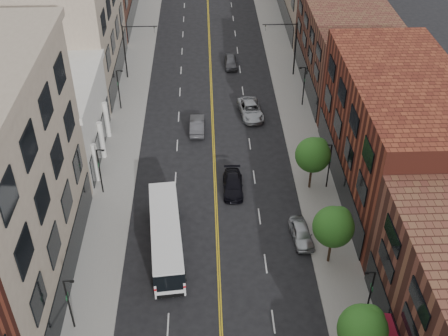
{
  "coord_description": "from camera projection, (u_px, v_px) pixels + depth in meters",
  "views": [
    {
      "loc": [
        -0.78,
        -18.99,
        34.91
      ],
      "look_at": [
        0.73,
        20.97,
        5.0
      ],
      "focal_mm": 45.0,
      "sensor_mm": 36.0,
      "label": 1
    }
  ],
  "objects": [
    {
      "name": "lamp_r_2",
      "position": [
        329.0,
        164.0,
        53.89
      ],
      "size": [
        0.81,
        0.55,
        5.05
      ],
      "color": "black",
      "rests_on": "sidewalk_right"
    },
    {
      "name": "tree_r_3",
      "position": [
        314.0,
        154.0,
        53.2
      ],
      "size": [
        3.4,
        3.4,
        5.59
      ],
      "color": "black",
      "rests_on": "sidewalk_right"
    },
    {
      "name": "signal_mast_left",
      "position": [
        130.0,
        45.0,
        71.45
      ],
      "size": [
        4.49,
        0.18,
        7.2
      ],
      "color": "black",
      "rests_on": "sidewalk_left"
    },
    {
      "name": "lamp_r_3",
      "position": [
        304.0,
        84.0,
        66.69
      ],
      "size": [
        0.81,
        0.55,
        5.05
      ],
      "color": "black",
      "rests_on": "sidewalk_right"
    },
    {
      "name": "car_lane_a",
      "position": [
        233.0,
        184.0,
        54.97
      ],
      "size": [
        1.99,
        4.77,
        1.38
      ],
      "primitive_type": "imported",
      "rotation": [
        0.0,
        0.0,
        -0.01
      ],
      "color": "black",
      "rests_on": "ground"
    },
    {
      "name": "lamp_r_1",
      "position": [
        370.0,
        293.0,
        41.08
      ],
      "size": [
        0.81,
        0.55,
        5.05
      ],
      "color": "black",
      "rests_on": "sidewalk_right"
    },
    {
      "name": "signal_mast_right",
      "position": [
        290.0,
        43.0,
        72.07
      ],
      "size": [
        4.49,
        0.18,
        7.2
      ],
      "color": "black",
      "rests_on": "sidewalk_right"
    },
    {
      "name": "bldg_r_far_a",
      "position": [
        347.0,
        49.0,
        69.66
      ],
      "size": [
        10.0,
        20.0,
        10.0
      ],
      "primitive_type": "cube",
      "color": "brown",
      "rests_on": "ground"
    },
    {
      "name": "sidewalk_right",
      "position": [
        300.0,
        127.0,
        64.39
      ],
      "size": [
        4.0,
        110.0,
        0.15
      ],
      "primitive_type": "cube",
      "color": "gray",
      "rests_on": "ground"
    },
    {
      "name": "tree_r_2",
      "position": [
        334.0,
        225.0,
        45.2
      ],
      "size": [
        3.4,
        3.4,
        5.59
      ],
      "color": "black",
      "rests_on": "sidewalk_right"
    },
    {
      "name": "bldg_r_mid",
      "position": [
        397.0,
        136.0,
        52.26
      ],
      "size": [
        10.0,
        22.0,
        12.0
      ],
      "primitive_type": "cube",
      "color": "#582117",
      "rests_on": "ground"
    },
    {
      "name": "car_lane_c",
      "position": [
        231.0,
        62.0,
        76.54
      ],
      "size": [
        1.7,
        4.18,
        1.42
      ],
      "primitive_type": "imported",
      "rotation": [
        0.0,
        0.0,
        0.0
      ],
      "color": "#4B4B50",
      "rests_on": "ground"
    },
    {
      "name": "tree_r_1",
      "position": [
        364.0,
        328.0,
        37.2
      ],
      "size": [
        3.4,
        3.4,
        5.59
      ],
      "color": "black",
      "rests_on": "sidewalk_right"
    },
    {
      "name": "lamp_l_1",
      "position": [
        69.0,
        302.0,
        40.42
      ],
      "size": [
        0.81,
        0.55,
        5.05
      ],
      "color": "black",
      "rests_on": "sidewalk_left"
    },
    {
      "name": "bldg_l_far_a",
      "position": [
        71.0,
        13.0,
        68.63
      ],
      "size": [
        10.0,
        20.0,
        18.0
      ],
      "primitive_type": "cube",
      "color": "gray",
      "rests_on": "ground"
    },
    {
      "name": "car_lane_b",
      "position": [
        251.0,
        110.0,
        66.21
      ],
      "size": [
        3.22,
        5.83,
        1.54
      ],
      "primitive_type": "imported",
      "rotation": [
        0.0,
        0.0,
        0.12
      ],
      "color": "#A1A4A9",
      "rests_on": "ground"
    },
    {
      "name": "bldg_l_white",
      "position": [
        49.0,
        122.0,
        58.02
      ],
      "size": [
        10.0,
        14.0,
        8.0
      ],
      "primitive_type": "cube",
      "color": "silver",
      "rests_on": "ground"
    },
    {
      "name": "sidewalk_left",
      "position": [
        125.0,
        131.0,
        63.79
      ],
      "size": [
        4.0,
        110.0,
        0.15
      ],
      "primitive_type": "cube",
      "color": "gray",
      "rests_on": "ground"
    },
    {
      "name": "lamp_l_2",
      "position": [
        100.0,
        169.0,
        53.22
      ],
      "size": [
        0.81,
        0.55,
        5.05
      ],
      "color": "black",
      "rests_on": "sidewalk_left"
    },
    {
      "name": "car_parked_far",
      "position": [
        301.0,
        233.0,
        49.39
      ],
      "size": [
        2.05,
        4.31,
        1.42
      ],
      "primitive_type": "imported",
      "rotation": [
        0.0,
        0.0,
        0.09
      ],
      "color": "#B3B7BB",
      "rests_on": "ground"
    },
    {
      "name": "lamp_l_3",
      "position": [
        119.0,
        87.0,
        66.03
      ],
      "size": [
        0.81,
        0.55,
        5.05
      ],
      "color": "black",
      "rests_on": "sidewalk_left"
    },
    {
      "name": "city_bus",
      "position": [
        166.0,
        235.0,
        47.85
      ],
      "size": [
        3.56,
        11.55,
        2.92
      ],
      "rotation": [
        0.0,
        0.0,
        0.1
      ],
      "color": "silver",
      "rests_on": "ground"
    },
    {
      "name": "car_lane_behind",
      "position": [
        197.0,
        125.0,
        63.57
      ],
      "size": [
        1.65,
        4.59,
        1.51
      ],
      "primitive_type": "imported",
      "rotation": [
        0.0,
        0.0,
        3.13
      ],
      "color": "#424246",
      "rests_on": "ground"
    }
  ]
}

